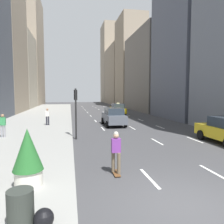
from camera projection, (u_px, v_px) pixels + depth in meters
ground_plane at (180, 204)px, 6.44m from camera, size 160.00×160.00×0.00m
sidewalk_left at (43, 116)px, 31.53m from camera, size 8.00×66.00×0.15m
lane_markings at (114, 118)px, 29.43m from camera, size 5.72×56.00×0.01m
building_row_left at (1, 33)px, 35.42m from camera, size 6.00×69.27×30.06m
building_row_right at (139, 58)px, 48.37m from camera, size 6.00×81.21×28.72m
taxi_second at (118, 109)px, 33.31m from camera, size 2.02×4.40×1.87m
sedan_black_near at (114, 117)px, 22.18m from camera, size 2.02×4.66×1.81m
skateboarder at (116, 151)px, 8.70m from camera, size 0.36×0.80×1.75m
trash_can at (21, 209)px, 4.98m from camera, size 0.60×0.60×0.90m
planter_with_shrub at (28, 157)px, 7.23m from camera, size 1.00×1.00×1.95m
trash_bag at (44, 219)px, 5.00m from camera, size 0.46×0.46×0.46m
pedestrian_mid_block at (3, 124)px, 15.41m from camera, size 0.36×0.22×1.65m
pedestrian_far_walking at (47, 116)px, 21.45m from camera, size 0.36×0.22×1.65m
traffic_light_pole at (76, 105)px, 15.40m from camera, size 0.24×0.42×3.60m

